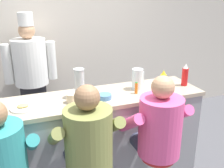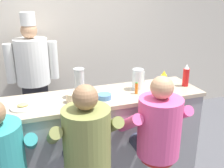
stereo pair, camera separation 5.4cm
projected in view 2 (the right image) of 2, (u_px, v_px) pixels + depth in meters
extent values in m
cube|color=beige|center=(65.00, 38.00, 3.88)|extent=(10.00, 0.06, 2.70)
cube|color=gray|center=(96.00, 142.00, 2.79)|extent=(2.20, 0.56, 0.98)
cube|color=tan|center=(95.00, 98.00, 2.62)|extent=(2.24, 0.58, 0.04)
cylinder|color=red|center=(186.00, 77.00, 2.87)|extent=(0.07, 0.07, 0.20)
cone|color=white|center=(187.00, 66.00, 2.83)|extent=(0.05, 0.05, 0.05)
cylinder|color=yellow|center=(163.00, 84.00, 2.69)|extent=(0.06, 0.06, 0.19)
cone|color=yellow|center=(164.00, 73.00, 2.65)|extent=(0.05, 0.05, 0.05)
cylinder|color=orange|center=(136.00, 89.00, 2.67)|extent=(0.03, 0.03, 0.11)
cylinder|color=#287F2D|center=(137.00, 83.00, 2.65)|extent=(0.02, 0.02, 0.01)
cylinder|color=silver|center=(138.00, 79.00, 2.77)|extent=(0.12, 0.12, 0.22)
cube|color=silver|center=(144.00, 78.00, 2.79)|extent=(0.01, 0.01, 0.13)
cylinder|color=white|center=(23.00, 107.00, 2.35)|extent=(0.23, 0.23, 0.02)
ellipsoid|color=#E0BC60|center=(23.00, 105.00, 2.34)|extent=(0.10, 0.08, 0.03)
cylinder|color=#4C7FB7|center=(104.00, 96.00, 2.55)|extent=(0.14, 0.14, 0.05)
cylinder|color=beige|center=(71.00, 98.00, 2.46)|extent=(0.09, 0.09, 0.09)
torus|color=beige|center=(77.00, 97.00, 2.48)|extent=(0.07, 0.02, 0.07)
cylinder|color=#B7BABF|center=(79.00, 84.00, 2.55)|extent=(0.10, 0.10, 0.29)
cylinder|color=silver|center=(79.00, 69.00, 2.50)|extent=(0.10, 0.10, 0.01)
cylinder|color=#33384C|center=(16.00, 168.00, 2.18)|extent=(0.14, 0.37, 0.14)
cylinder|color=teal|center=(31.00, 142.00, 2.06)|extent=(0.10, 0.40, 0.32)
cylinder|color=#33384C|center=(72.00, 157.00, 2.33)|extent=(0.15, 0.39, 0.15)
cylinder|color=#33384C|center=(93.00, 152.00, 2.39)|extent=(0.15, 0.39, 0.15)
cylinder|color=olive|center=(87.00, 140.00, 2.10)|extent=(0.39, 0.39, 0.55)
cylinder|color=olive|center=(54.00, 136.00, 2.11)|extent=(0.10, 0.42, 0.33)
cylinder|color=olive|center=(111.00, 126.00, 2.27)|extent=(0.10, 0.42, 0.33)
sphere|color=#8C6647|center=(85.00, 97.00, 1.98)|extent=(0.20, 0.20, 0.20)
cylinder|color=red|center=(157.00, 156.00, 2.41)|extent=(0.32, 0.32, 0.05)
cylinder|color=#33384C|center=(139.00, 143.00, 2.54)|extent=(0.14, 0.39, 0.14)
cylinder|color=#33384C|center=(157.00, 140.00, 2.60)|extent=(0.14, 0.39, 0.14)
cylinder|color=#E54C8C|center=(159.00, 127.00, 2.31)|extent=(0.39, 0.39, 0.55)
cylinder|color=#E54C8C|center=(129.00, 123.00, 2.32)|extent=(0.10, 0.42, 0.33)
cylinder|color=#E54C8C|center=(176.00, 115.00, 2.47)|extent=(0.10, 0.42, 0.33)
sphere|color=tan|center=(162.00, 88.00, 2.18)|extent=(0.20, 0.20, 0.20)
cube|color=#232328|center=(37.00, 110.00, 3.74)|extent=(0.34, 0.19, 0.81)
cube|color=white|center=(36.00, 101.00, 3.64)|extent=(0.31, 0.02, 0.49)
cylinder|color=white|center=(32.00, 62.00, 3.50)|extent=(0.44, 0.44, 0.61)
sphere|color=tan|center=(29.00, 31.00, 3.36)|extent=(0.21, 0.21, 0.21)
cylinder|color=white|center=(28.00, 19.00, 3.31)|extent=(0.19, 0.19, 0.17)
cylinder|color=white|center=(10.00, 64.00, 3.41)|extent=(0.12, 0.12, 0.52)
cylinder|color=white|center=(53.00, 60.00, 3.59)|extent=(0.12, 0.12, 0.52)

